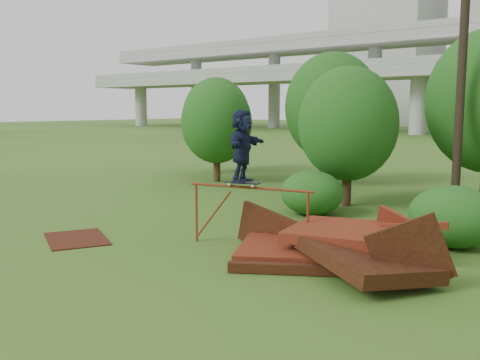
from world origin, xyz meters
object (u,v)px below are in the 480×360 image
Objects in this scene: skater at (242,146)px; flat_plate at (77,239)px; utility_pole at (464,37)px; scrap_pile at (334,248)px.

flat_plate is at bearing 104.71° from skater.
skater is 5.09m from flat_plate.
utility_pole reaches higher than flat_plate.
utility_pole is at bearing -33.40° from skater.
flat_plate is (-6.45, -2.16, -0.38)m from scrap_pile.
skater is 0.16× the size of utility_pole.
scrap_pile is 0.51× the size of utility_pole.
utility_pole is at bearing 56.89° from flat_plate.
skater is at bearing -108.86° from utility_pole.
utility_pole is (2.70, 7.91, 3.15)m from skater.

